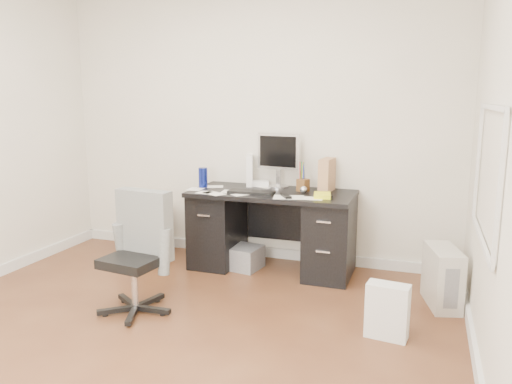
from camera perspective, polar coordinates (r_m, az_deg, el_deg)
ground at (r=3.52m, az=-11.51°, el=-16.65°), size 4.00×4.00×0.00m
room_shell at (r=3.13m, az=-11.88°, el=11.46°), size 4.02×4.02×2.71m
desk at (r=4.68m, az=1.82°, el=-4.16°), size 1.50×0.70×0.75m
loose_papers at (r=4.62m, az=-0.72°, el=0.11°), size 1.10×0.60×0.00m
lcd_monitor at (r=4.76m, az=2.59°, el=3.65°), size 0.45×0.29×0.53m
keyboard at (r=4.50m, az=-0.55°, el=-0.02°), size 0.42×0.14×0.02m
computer_mouse at (r=4.53m, az=5.45°, el=0.28°), size 0.07×0.07×0.07m
travel_mug at (r=4.82m, az=-6.07°, el=1.65°), size 0.11×0.11×0.19m
white_binder at (r=4.91m, az=-0.74°, el=2.51°), size 0.19×0.28×0.30m
magazine_file at (r=4.64m, az=8.11°, el=1.94°), size 0.15×0.27×0.30m
pen_cup at (r=4.61m, az=5.41°, el=1.76°), size 0.15×0.15×0.27m
yellow_book at (r=4.37m, az=7.67°, el=-0.39°), size 0.19×0.22×0.03m
paper_remote at (r=4.34m, az=3.74°, el=-0.48°), size 0.30×0.26×0.02m
office_chair at (r=3.85m, az=-13.86°, el=-6.89°), size 0.58×0.58×0.92m
pc_tower at (r=4.19m, az=20.53°, el=-9.08°), size 0.31×0.50×0.46m
shopping_bag at (r=3.57m, az=14.78°, el=-13.01°), size 0.30×0.23×0.38m
wicker_basket at (r=5.27m, az=-12.35°, el=-4.61°), size 0.57×0.57×0.46m
desk_printer at (r=4.80m, az=-1.69°, el=-7.42°), size 0.41×0.35×0.21m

